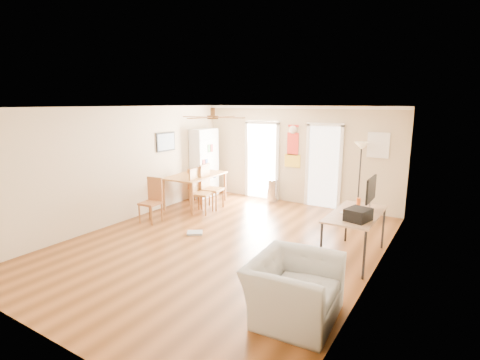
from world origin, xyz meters
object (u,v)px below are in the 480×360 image
Objects in this scene: dining_chair_near at (150,201)px; trash_can at (272,191)px; bookshelf at (204,163)px; dining_table at (196,190)px; dining_chair_right_a at (212,187)px; armchair at (294,289)px; dining_chair_far at (197,186)px; wastebasket_a at (306,256)px; computer_desk at (354,236)px; printer at (358,215)px; dining_chair_right_b at (202,191)px; torchiere_lamp at (359,179)px.

dining_chair_near reaches higher than trash_can.
dining_table is at bearing -57.38° from bookshelf.
dining_chair_right_a is 1.81× the size of trash_can.
bookshelf is 6.41m from armchair.
dining_table reaches higher than armchair.
dining_chair_right_a reaches higher than dining_chair_far.
trash_can is (1.57, 1.37, -0.10)m from dining_table.
dining_chair_right_a is at bearing -34.61° from bookshelf.
wastebasket_a is at bearing 139.10° from dining_chair_far.
trash_can is 0.41× the size of computer_desk.
dining_chair_far reaches higher than computer_desk.
printer is 0.33× the size of armchair.
armchair is at bearing -38.63° from dining_table.
trash_can is 3.88m from computer_desk.
dining_chair_near is (-0.55, -1.64, -0.06)m from dining_chair_right_a.
dining_table is 1.08× the size of computer_desk.
dining_chair_right_a is at bearing 66.75° from dining_chair_near.
dining_chair_near is (-0.55, -1.20, -0.05)m from dining_chair_right_b.
dining_chair_near is 4.62m from printer.
dining_chair_far is 5.75m from armchair.
dining_chair_near is at bearing -142.37° from torchiere_lamp.
computer_desk is 5.62× the size of wastebasket_a.
bookshelf is 4.29m from torchiere_lamp.
dining_chair_right_b reaches higher than dining_chair_far.
printer is at bearing 145.70° from dining_chair_far.
wastebasket_a is (3.30, -1.42, -0.41)m from dining_chair_right_b.
computer_desk is at bearing 46.77° from wastebasket_a.
dining_chair_right_b is at bearing 171.52° from dining_chair_right_a.
dining_chair_right_b is at bearing -119.26° from trash_can.
dining_chair_near reaches higher than armchair.
computer_desk is at bearing 149.49° from dining_chair_far.
computer_desk is at bearing -115.58° from dining_chair_right_a.
bookshelf is 2.62m from dining_chair_near.
dining_chair_right_a reaches higher than dining_chair_right_b.
torchiere_lamp reaches higher than armchair.
armchair is at bearing -85.03° from torchiere_lamp.
bookshelf is 2.12m from trash_can.
dining_chair_right_a reaches higher than trash_can.
dining_chair_right_b reaches higher than dining_table.
dining_chair_right_a reaches higher than dining_table.
torchiere_lamp is 1.52× the size of armchair.
torchiere_lamp is 4.60× the size of printer.
dining_chair_right_b is at bearing 60.60° from dining_chair_near.
bookshelf reaches higher than printer.
torchiere_lamp reaches higher than printer.
bookshelf is at bearing -173.95° from torchiere_lamp.
dining_chair_right_b is 3.80m from torchiere_lamp.
dining_table reaches higher than wastebasket_a.
armchair is at bearing -140.92° from dining_chair_right_a.
dining_table is 1.52× the size of dining_chair_right_b.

